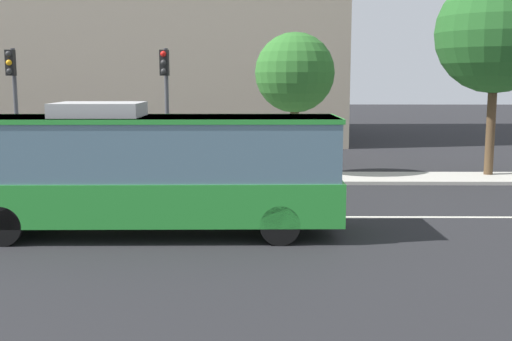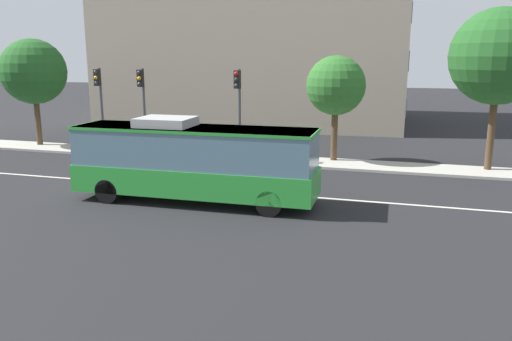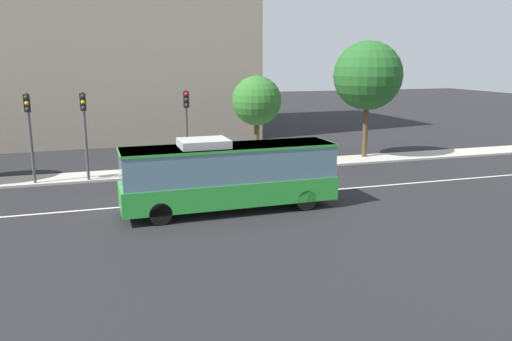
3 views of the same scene
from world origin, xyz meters
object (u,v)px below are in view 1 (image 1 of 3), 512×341
(street_tree_kerbside_right, at_px, (496,34))
(street_tree_kerbside_left, at_px, (295,73))
(transit_bus, at_px, (147,166))
(traffic_light_far_corner, at_px, (166,92))
(traffic_light_mid_block, at_px, (14,92))

(street_tree_kerbside_right, bearing_deg, street_tree_kerbside_left, 178.73)
(transit_bus, bearing_deg, traffic_light_far_corner, 93.67)
(traffic_light_mid_block, distance_m, street_tree_kerbside_right, 19.04)
(traffic_light_mid_block, bearing_deg, street_tree_kerbside_left, 100.04)
(traffic_light_far_corner, xyz_separation_m, street_tree_kerbside_right, (13.03, 1.75, 2.28))
(traffic_light_far_corner, distance_m, street_tree_kerbside_right, 13.34)
(transit_bus, xyz_separation_m, traffic_light_mid_block, (-6.43, 7.71, 1.75))
(traffic_light_mid_block, height_order, traffic_light_far_corner, same)
(transit_bus, relative_size, street_tree_kerbside_left, 1.69)
(transit_bus, xyz_separation_m, street_tree_kerbside_right, (12.38, 9.50, 4.03))
(transit_bus, bearing_deg, street_tree_kerbside_right, 36.39)
(traffic_light_mid_block, xyz_separation_m, street_tree_kerbside_right, (18.82, 1.79, 2.28))
(street_tree_kerbside_right, bearing_deg, transit_bus, -142.52)
(traffic_light_mid_block, bearing_deg, transit_bus, 39.56)
(traffic_light_mid_block, height_order, street_tree_kerbside_right, street_tree_kerbside_right)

